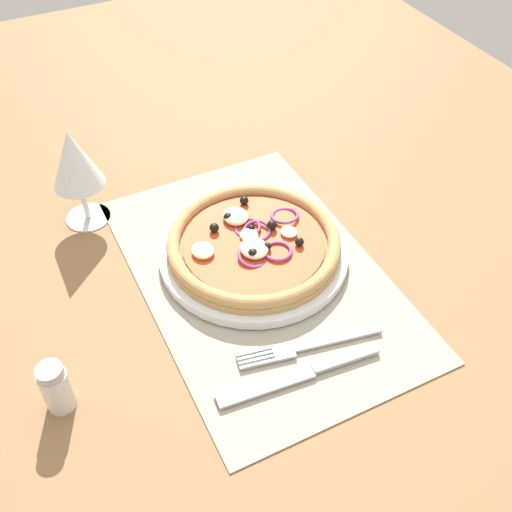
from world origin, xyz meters
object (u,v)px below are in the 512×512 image
(knife, at_px, (298,375))
(pepper_shaker, at_px, (56,388))
(wine_glass, at_px, (74,162))
(plate, at_px, (254,252))
(pizza, at_px, (254,243))
(fork, at_px, (303,347))

(knife, height_order, pepper_shaker, pepper_shaker)
(knife, distance_m, wine_glass, 0.41)
(plate, height_order, wine_glass, wine_glass)
(pepper_shaker, bearing_deg, plate, -69.06)
(pizza, height_order, knife, pizza)
(pizza, relative_size, wine_glass, 1.58)
(plate, distance_m, knife, 0.20)
(pizza, distance_m, pepper_shaker, 0.31)
(pepper_shaker, bearing_deg, wine_glass, -20.54)
(fork, height_order, wine_glass, wine_glass)
(pizza, relative_size, knife, 1.17)
(plate, relative_size, knife, 1.28)
(knife, relative_size, wine_glass, 1.35)
(fork, bearing_deg, wine_glass, -54.13)
(fork, relative_size, pepper_shaker, 2.68)
(plate, height_order, fork, plate)
(plate, bearing_deg, pizza, 1.87)
(plate, distance_m, wine_glass, 0.27)
(pizza, distance_m, knife, 0.20)
(pizza, bearing_deg, wine_glass, 44.94)
(knife, bearing_deg, pepper_shaker, -13.77)
(pizza, height_order, fork, pizza)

